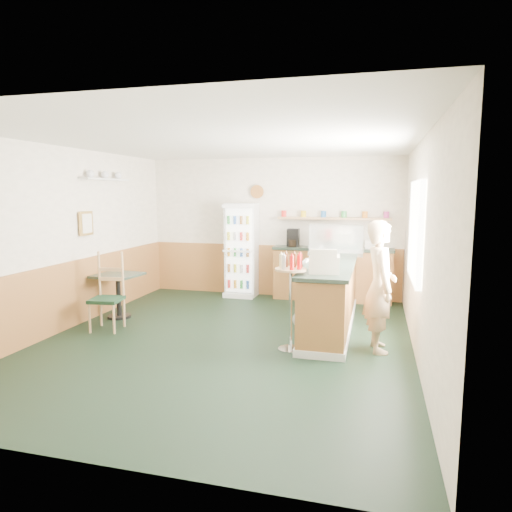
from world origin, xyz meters
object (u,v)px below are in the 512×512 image
(shopkeeper, at_px, (380,286))
(cafe_table, at_px, (118,287))
(condiment_stand, at_px, (291,288))
(cash_register, at_px, (325,264))
(cafe_chair, at_px, (110,289))
(display_case, at_px, (336,240))
(drinks_fridge, at_px, (241,250))

(shopkeeper, distance_m, cafe_table, 4.15)
(condiment_stand, bearing_deg, cafe_table, 164.55)
(cash_register, relative_size, cafe_chair, 0.35)
(display_case, height_order, cafe_chair, display_case)
(condiment_stand, xyz_separation_m, cafe_table, (-3.00, 0.83, -0.32))
(display_case, bearing_deg, cash_register, -90.00)
(shopkeeper, distance_m, cafe_chair, 3.91)
(cafe_chair, bearing_deg, drinks_fridge, 55.48)
(drinks_fridge, relative_size, cash_register, 4.56)
(cafe_table, relative_size, cafe_chair, 0.63)
(display_case, distance_m, cafe_table, 3.66)
(cash_register, distance_m, condiment_stand, 0.54)
(cash_register, relative_size, shopkeeper, 0.24)
(display_case, xyz_separation_m, cafe_chair, (-3.20, -1.67, -0.66))
(cash_register, xyz_separation_m, cafe_chair, (-3.20, 0.08, -0.52))
(display_case, height_order, condiment_stand, display_case)
(drinks_fridge, xyz_separation_m, display_case, (1.92, -0.93, 0.35))
(drinks_fridge, distance_m, display_case, 2.16)
(shopkeeper, height_order, cafe_chair, shopkeeper)
(cash_register, distance_m, cafe_chair, 3.24)
(cafe_chair, bearing_deg, cash_register, -9.72)
(drinks_fridge, distance_m, cafe_table, 2.56)
(drinks_fridge, height_order, cash_register, drinks_fridge)
(display_case, distance_m, cafe_chair, 3.67)
(condiment_stand, bearing_deg, display_case, 78.24)
(shopkeeper, xyz_separation_m, cafe_chair, (-3.90, -0.02, -0.24))
(display_case, distance_m, cash_register, 1.76)
(display_case, relative_size, shopkeeper, 0.52)
(cash_register, bearing_deg, cafe_chair, 174.20)
(cash_register, height_order, cafe_table, cash_register)
(cash_register, bearing_deg, shopkeeper, 3.38)
(cafe_table, bearing_deg, condiment_stand, -15.45)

